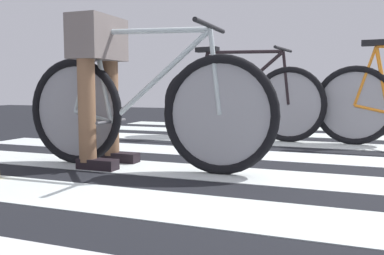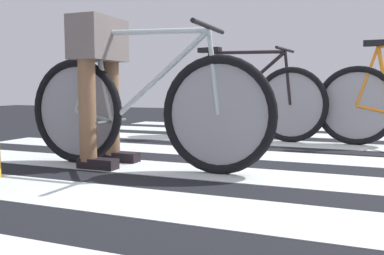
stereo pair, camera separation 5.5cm
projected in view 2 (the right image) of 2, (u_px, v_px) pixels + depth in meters
ground at (269, 170)px, 2.69m from camera, size 18.00×14.00×0.02m
crosswalk_markings at (259, 176)px, 2.45m from camera, size 5.42×6.51×0.00m
bicycle_1_of_3 at (142, 109)px, 2.67m from camera, size 1.74×0.52×0.93m
cyclist_1_of_3 at (100, 71)px, 2.76m from camera, size 0.31×0.41×0.98m
bicycle_3_of_3 at (240, 101)px, 4.19m from camera, size 1.73×0.52×0.93m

